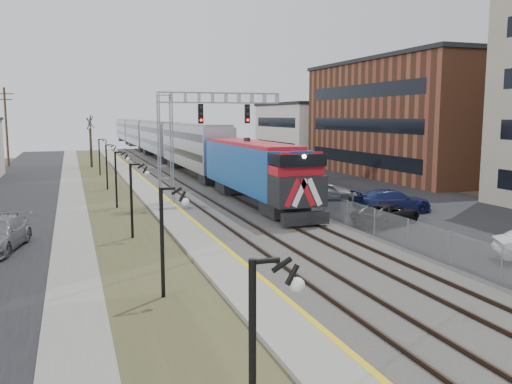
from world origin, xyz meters
name	(u,v)px	position (x,y,z in m)	size (l,w,h in m)	color
street_west	(11,199)	(-11.50, 35.00, 0.02)	(7.00, 120.00, 0.04)	black
sidewalk	(72,196)	(-7.00, 35.00, 0.04)	(2.00, 120.00, 0.08)	gray
grass_median	(110,194)	(-4.00, 35.00, 0.03)	(4.00, 120.00, 0.06)	#3F4726
platform	(147,192)	(-1.00, 35.00, 0.12)	(2.00, 120.00, 0.24)	gray
ballast_bed	(205,189)	(4.00, 35.00, 0.10)	(8.00, 120.00, 0.20)	#595651
parking_lot	(329,185)	(16.00, 35.00, 0.02)	(16.00, 120.00, 0.04)	black
platform_edge	(157,190)	(-0.12, 35.00, 0.24)	(0.24, 120.00, 0.01)	gold
track_near	(182,188)	(2.00, 35.00, 0.28)	(1.58, 120.00, 0.15)	#2D2119
track_far	(221,187)	(5.50, 35.00, 0.28)	(1.58, 120.00, 0.15)	#2D2119
train	(156,139)	(5.50, 72.82, 2.94)	(3.00, 108.65, 5.33)	#124A98
signal_gantry	(189,128)	(1.22, 27.99, 5.59)	(9.00, 1.07, 8.15)	gray
lampposts	(131,201)	(-4.00, 18.29, 2.00)	(0.14, 62.14, 4.00)	black
fence	(250,180)	(8.20, 35.00, 0.80)	(0.04, 120.00, 1.60)	gray
buildings_east	(482,117)	(30.00, 31.18, 6.31)	(16.00, 76.00, 15.00)	gray
car_lot_c	(387,214)	(10.78, 16.86, 0.65)	(2.16, 4.69, 1.30)	black
car_lot_d	(392,202)	(13.31, 20.22, 0.77)	(2.17, 5.33, 1.55)	#161F4F
car_lot_e	(328,192)	(11.73, 26.58, 0.66)	(1.57, 3.90, 1.33)	gray
car_lot_f	(267,177)	(10.83, 37.94, 0.64)	(1.36, 3.90, 1.29)	#0B3B1A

